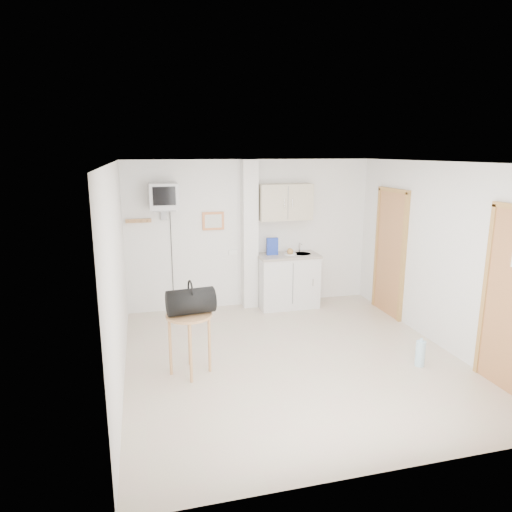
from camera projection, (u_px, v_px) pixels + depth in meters
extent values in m
plane|color=#C1B199|center=(292.00, 358.00, 5.94)|extent=(4.50, 4.50, 0.00)
cube|color=white|center=(251.00, 234.00, 7.78)|extent=(4.20, 0.04, 2.50)
cube|color=white|center=(387.00, 334.00, 3.53)|extent=(4.20, 0.04, 2.50)
cube|color=white|center=(117.00, 276.00, 5.15)|extent=(0.04, 4.50, 2.50)
cube|color=white|center=(441.00, 256.00, 6.16)|extent=(0.04, 4.50, 2.50)
cube|color=white|center=(296.00, 162.00, 5.37)|extent=(4.20, 4.50, 0.04)
cube|color=white|center=(250.00, 235.00, 7.66)|extent=(0.25, 0.22, 2.50)
cube|color=#D47B46|center=(213.00, 221.00, 7.55)|extent=(0.36, 0.03, 0.30)
cube|color=silver|center=(213.00, 221.00, 7.54)|extent=(0.28, 0.01, 0.22)
cube|color=#AE784A|center=(138.00, 221.00, 7.24)|extent=(0.40, 0.05, 0.06)
cube|color=white|center=(233.00, 252.00, 7.76)|extent=(0.15, 0.02, 0.08)
cylinder|color=#AE784A|center=(129.00, 222.00, 7.15)|extent=(0.02, 0.08, 0.02)
cylinder|color=#AE784A|center=(135.00, 222.00, 7.18)|extent=(0.02, 0.08, 0.02)
cylinder|color=#AE784A|center=(142.00, 222.00, 7.20)|extent=(0.02, 0.08, 0.02)
cylinder|color=#AE784A|center=(148.00, 222.00, 7.22)|extent=(0.02, 0.08, 0.02)
cube|color=#A47533|center=(390.00, 254.00, 7.39)|extent=(0.04, 0.75, 2.00)
cube|color=olive|center=(390.00, 254.00, 7.39)|extent=(0.06, 0.87, 2.06)
cube|color=silver|center=(288.00, 282.00, 7.84)|extent=(1.00, 0.55, 0.88)
cube|color=#A99E92|center=(288.00, 256.00, 7.74)|extent=(1.03, 0.58, 0.04)
cylinder|color=#B7B7BA|center=(302.00, 255.00, 7.80)|extent=(0.30, 0.30, 0.05)
cylinder|color=#B7B7BA|center=(299.00, 247.00, 7.91)|extent=(0.02, 0.02, 0.16)
cylinder|color=#B7B7BA|center=(301.00, 244.00, 7.83)|extent=(0.02, 0.13, 0.02)
cube|color=beige|center=(285.00, 202.00, 7.64)|extent=(0.90, 0.32, 0.60)
cube|color=#1D359D|center=(272.00, 246.00, 7.67)|extent=(0.19, 0.07, 0.29)
cylinder|color=white|center=(290.00, 254.00, 7.73)|extent=(0.22, 0.22, 0.01)
sphere|color=tan|center=(290.00, 251.00, 7.72)|extent=(0.11, 0.11, 0.11)
cube|color=slate|center=(164.00, 210.00, 7.17)|extent=(0.36, 0.32, 0.02)
cube|color=slate|center=(164.00, 214.00, 7.32)|extent=(0.10, 0.06, 0.20)
cube|color=#B6B6B9|center=(164.00, 196.00, 7.06)|extent=(0.44, 0.42, 0.40)
cube|color=black|center=(164.00, 196.00, 6.85)|extent=(0.34, 0.02, 0.28)
cylinder|color=black|center=(172.00, 261.00, 7.53)|extent=(0.01, 0.01, 1.73)
cylinder|color=#AE784A|center=(189.00, 315.00, 5.38)|extent=(0.55, 0.55, 0.03)
cylinder|color=#AE784A|center=(209.00, 344.00, 5.50)|extent=(0.04, 0.04, 0.73)
cylinder|color=#AE784A|center=(189.00, 337.00, 5.68)|extent=(0.04, 0.04, 0.73)
cylinder|color=#AE784A|center=(170.00, 346.00, 5.42)|extent=(0.04, 0.04, 0.73)
cylinder|color=#AE784A|center=(191.00, 353.00, 5.24)|extent=(0.04, 0.04, 0.73)
cylinder|color=black|center=(191.00, 301.00, 5.35)|extent=(0.58, 0.37, 0.30)
torus|color=black|center=(190.00, 290.00, 5.32)|extent=(0.05, 0.23, 0.23)
cylinder|color=#A7D3E9|center=(420.00, 354.00, 5.69)|extent=(0.12, 0.12, 0.32)
cylinder|color=#A7D3E9|center=(421.00, 340.00, 5.65)|extent=(0.04, 0.04, 0.04)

